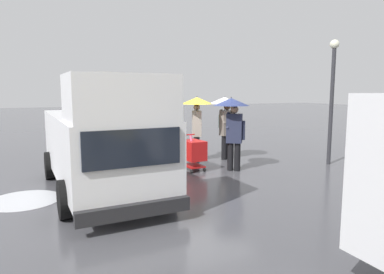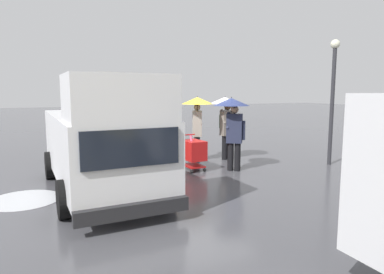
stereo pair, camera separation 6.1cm
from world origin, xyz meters
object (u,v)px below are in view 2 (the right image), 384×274
object	(u,v)px
pedestrian_white_side	(226,113)
street_lamp	(333,89)
hand_dolly_boxes	(169,141)
cargo_van_parked_right	(102,141)
pedestrian_black_side	(233,116)
shopping_cart_vendor	(193,151)
pedestrian_pink_side	(197,113)

from	to	relation	value
pedestrian_white_side	street_lamp	xyz separation A→B (m)	(-2.60, 2.05, 0.80)
hand_dolly_boxes	cargo_van_parked_right	bearing A→B (deg)	34.63
cargo_van_parked_right	hand_dolly_boxes	xyz separation A→B (m)	(-2.18, -1.51, -0.31)
pedestrian_black_side	shopping_cart_vendor	bearing A→B (deg)	-25.36
street_lamp	hand_dolly_boxes	bearing A→B (deg)	-15.41
cargo_van_parked_right	street_lamp	size ratio (longest dim) A/B	1.40
pedestrian_pink_side	pedestrian_white_side	bearing A→B (deg)	170.38
cargo_van_parked_right	pedestrian_black_side	xyz separation A→B (m)	(-3.82, -0.67, 0.41)
pedestrian_black_side	pedestrian_white_side	bearing A→B (deg)	-113.20
hand_dolly_boxes	pedestrian_black_side	distance (m)	1.97
pedestrian_pink_side	street_lamp	distance (m)	4.29
shopping_cart_vendor	hand_dolly_boxes	bearing A→B (deg)	-29.54
pedestrian_white_side	pedestrian_pink_side	bearing A→B (deg)	-9.62
pedestrian_pink_side	street_lamp	bearing A→B (deg)	148.24
pedestrian_pink_side	pedestrian_black_side	world-z (taller)	same
shopping_cart_vendor	pedestrian_white_side	size ratio (longest dim) A/B	0.49
street_lamp	pedestrian_white_side	bearing A→B (deg)	-38.29
cargo_van_parked_right	pedestrian_pink_side	distance (m)	4.24
cargo_van_parked_right	street_lamp	bearing A→B (deg)	-178.73
shopping_cart_vendor	pedestrian_black_side	size ratio (longest dim) A/B	0.49
hand_dolly_boxes	pedestrian_white_side	bearing A→B (deg)	-162.97
cargo_van_parked_right	street_lamp	xyz separation A→B (m)	(-7.07, -0.16, 1.19)
cargo_van_parked_right	shopping_cart_vendor	distance (m)	3.08
pedestrian_pink_side	pedestrian_black_side	distance (m)	1.73
pedestrian_pink_side	pedestrian_white_side	world-z (taller)	same
cargo_van_parked_right	shopping_cart_vendor	world-z (taller)	cargo_van_parked_right
cargo_van_parked_right	hand_dolly_boxes	bearing A→B (deg)	-145.37
pedestrian_white_side	pedestrian_black_side	bearing A→B (deg)	66.80
shopping_cart_vendor	pedestrian_black_side	distance (m)	1.52
pedestrian_white_side	hand_dolly_boxes	bearing A→B (deg)	17.03
pedestrian_black_side	street_lamp	xyz separation A→B (m)	(-3.26, 0.52, 0.79)
pedestrian_pink_side	pedestrian_black_side	size ratio (longest dim) A/B	1.00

